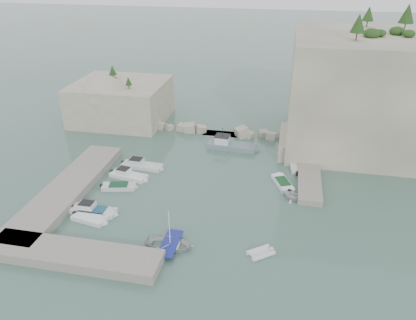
% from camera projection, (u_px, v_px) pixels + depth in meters
% --- Properties ---
extents(ground, '(400.00, 400.00, 0.00)m').
position_uv_depth(ground, '(198.00, 203.00, 50.01)').
color(ground, '#496E62').
rests_on(ground, ground).
extents(cliff_east, '(26.00, 22.00, 17.00)m').
position_uv_depth(cliff_east, '(377.00, 92.00, 62.15)').
color(cliff_east, beige).
rests_on(cliff_east, ground).
extents(cliff_terrace, '(8.00, 10.00, 2.50)m').
position_uv_depth(cliff_terrace, '(305.00, 143.00, 62.85)').
color(cliff_terrace, beige).
rests_on(cliff_terrace, ground).
extents(outcrop_west, '(16.00, 14.00, 7.00)m').
position_uv_depth(outcrop_west, '(121.00, 101.00, 73.79)').
color(outcrop_west, beige).
rests_on(outcrop_west, ground).
extents(quay_west, '(5.00, 24.00, 1.10)m').
position_uv_depth(quay_west, '(67.00, 189.00, 51.90)').
color(quay_west, '#9E9689').
rests_on(quay_west, ground).
extents(quay_south, '(18.00, 4.00, 1.10)m').
position_uv_depth(quay_south, '(74.00, 255.00, 40.62)').
color(quay_south, '#9E9689').
rests_on(quay_south, ground).
extents(ledge_east, '(3.00, 16.00, 0.80)m').
position_uv_depth(ledge_east, '(309.00, 173.00, 56.16)').
color(ledge_east, '#9E9689').
rests_on(ledge_east, ground).
extents(breakwater, '(28.00, 3.00, 1.40)m').
position_uv_depth(breakwater, '(221.00, 130.00, 69.07)').
color(breakwater, beige).
rests_on(breakwater, ground).
extents(motorboat_a, '(6.55, 2.32, 1.40)m').
position_uv_depth(motorboat_a, '(142.00, 167.00, 58.38)').
color(motorboat_a, silver).
rests_on(motorboat_a, ground).
extents(motorboat_b, '(6.00, 2.91, 1.40)m').
position_uv_depth(motorboat_b, '(129.00, 178.00, 55.72)').
color(motorboat_b, white).
rests_on(motorboat_b, ground).
extents(motorboat_c, '(5.03, 2.76, 0.70)m').
position_uv_depth(motorboat_c, '(119.00, 188.00, 53.18)').
color(motorboat_c, silver).
rests_on(motorboat_c, ground).
extents(motorboat_d, '(6.03, 1.86, 1.40)m').
position_uv_depth(motorboat_d, '(94.00, 213.00, 48.17)').
color(motorboat_d, silver).
rests_on(motorboat_d, ground).
extents(motorboat_e, '(4.69, 2.59, 0.70)m').
position_uv_depth(motorboat_e, '(90.00, 220.00, 46.83)').
color(motorboat_e, white).
rests_on(motorboat_e, ground).
extents(rowboat, '(5.09, 3.64, 1.05)m').
position_uv_depth(rowboat, '(170.00, 247.00, 42.53)').
color(rowboat, silver).
rests_on(rowboat, ground).
extents(inflatable_dinghy, '(3.18, 2.90, 0.44)m').
position_uv_depth(inflatable_dinghy, '(260.00, 254.00, 41.52)').
color(inflatable_dinghy, silver).
rests_on(inflatable_dinghy, ground).
extents(tender_east_a, '(3.54, 3.32, 1.50)m').
position_uv_depth(tender_east_a, '(292.00, 199.00, 50.91)').
color(tender_east_a, silver).
rests_on(tender_east_a, ground).
extents(tender_east_b, '(3.51, 5.25, 0.70)m').
position_uv_depth(tender_east_b, '(282.00, 185.00, 54.00)').
color(tender_east_b, white).
rests_on(tender_east_b, ground).
extents(tender_east_c, '(2.02, 4.38, 0.70)m').
position_uv_depth(tender_east_c, '(295.00, 169.00, 58.02)').
color(tender_east_c, silver).
rests_on(tender_east_c, ground).
extents(tender_east_d, '(4.74, 2.74, 1.72)m').
position_uv_depth(tender_east_d, '(291.00, 159.00, 60.78)').
color(tender_east_d, white).
rests_on(tender_east_d, ground).
extents(work_boat, '(8.51, 3.06, 2.20)m').
position_uv_depth(work_boat, '(232.00, 149.00, 64.01)').
color(work_boat, slate).
rests_on(work_boat, ground).
extents(rowboat_mast, '(0.10, 0.10, 4.20)m').
position_uv_depth(rowboat_mast, '(169.00, 227.00, 41.34)').
color(rowboat_mast, white).
rests_on(rowboat_mast, rowboat).
extents(vegetation, '(53.48, 13.88, 13.40)m').
position_uv_depth(vegetation, '(350.00, 26.00, 60.01)').
color(vegetation, '#1E4219').
rests_on(vegetation, ground).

